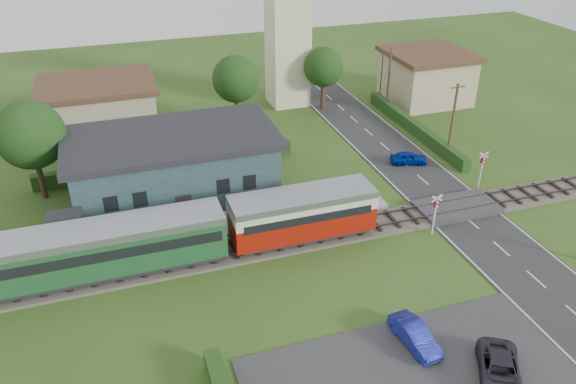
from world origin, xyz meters
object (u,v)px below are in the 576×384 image
object	(u,v)px
crossing_signal_near	(436,209)
pedestrian_far	(106,238)
station_building	(174,165)
car_park_blue	(415,335)
car_on_road	(409,158)
house_east	(426,76)
train	(41,259)
church_tower	(288,9)
house_west	(100,109)
pedestrian_near	(279,207)
car_park_dark	(500,371)
equipment_hut	(67,233)
crossing_signal_far	(482,165)

from	to	relation	value
crossing_signal_near	pedestrian_far	world-z (taller)	crossing_signal_near
station_building	car_park_blue	size ratio (longest dim) A/B	4.44
car_on_road	pedestrian_far	bearing A→B (deg)	119.61
house_east	pedestrian_far	size ratio (longest dim) A/B	4.69
train	church_tower	distance (m)	36.53
train	car_park_blue	distance (m)	22.39
house_west	pedestrian_near	world-z (taller)	house_west
crossing_signal_near	car_park_dark	xyz separation A→B (m)	(-3.82, -12.71, -1.45)
station_building	car_on_road	bearing A→B (deg)	-2.52
crossing_signal_near	church_tower	bearing A→B (deg)	92.82
equipment_hut	car_park_blue	xyz separation A→B (m)	(17.79, -14.70, -1.07)
pedestrian_near	equipment_hut	bearing A→B (deg)	-14.47
crossing_signal_far	pedestrian_near	distance (m)	17.06
car_park_blue	car_park_dark	distance (m)	4.57
crossing_signal_far	house_east	bearing A→B (deg)	71.92
car_on_road	pedestrian_near	size ratio (longest dim) A/B	2.05
car_park_dark	car_park_blue	bearing A→B (deg)	158.01
house_west	pedestrian_far	xyz separation A→B (m)	(-0.62, -20.58, -1.40)
equipment_hut	house_west	distance (m)	20.05
equipment_hut	car_park_blue	world-z (taller)	equipment_hut
car_park_blue	pedestrian_far	xyz separation A→B (m)	(-15.41, 13.92, 0.72)
church_tower	car_on_road	bearing A→B (deg)	-73.49
crossing_signal_far	church_tower	bearing A→B (deg)	110.02
crossing_signal_near	car_park_blue	distance (m)	11.34
station_building	house_west	xyz separation A→B (m)	(-5.00, 14.01, 0.10)
crossing_signal_near	car_park_dark	size ratio (longest dim) A/B	0.75
crossing_signal_near	car_on_road	bearing A→B (deg)	69.62
church_tower	house_east	bearing A→B (deg)	-14.93
crossing_signal_near	train	bearing A→B (deg)	174.66
station_building	house_west	distance (m)	14.87
train	house_east	distance (m)	45.10
equipment_hut	train	bearing A→B (deg)	-113.14
equipment_hut	house_east	size ratio (longest dim) A/B	0.29
equipment_hut	crossing_signal_near	xyz separation A→B (m)	(24.40, -5.61, 0.39)
equipment_hut	station_building	xyz separation A→B (m)	(8.00, 5.79, 0.95)
house_east	equipment_hut	bearing A→B (deg)	-153.68
car_park_dark	pedestrian_far	xyz separation A→B (m)	(-18.20, 17.54, 0.70)
train	crossing_signal_far	distance (m)	33.05
church_tower	station_building	bearing A→B (deg)	-131.41
church_tower	pedestrian_far	bearing A→B (deg)	-131.17
house_east	car_on_road	distance (m)	17.09
train	car_park_blue	bearing A→B (deg)	-30.98
house_west	car_park_blue	distance (m)	37.60
church_tower	pedestrian_far	distance (m)	32.55
train	pedestrian_far	world-z (taller)	train
equipment_hut	crossing_signal_far	world-z (taller)	crossing_signal_far
church_tower	house_east	size ratio (longest dim) A/B	2.00
church_tower	car_park_dark	world-z (taller)	church_tower
train	car_on_road	distance (m)	30.80
church_tower	house_west	size ratio (longest dim) A/B	1.63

